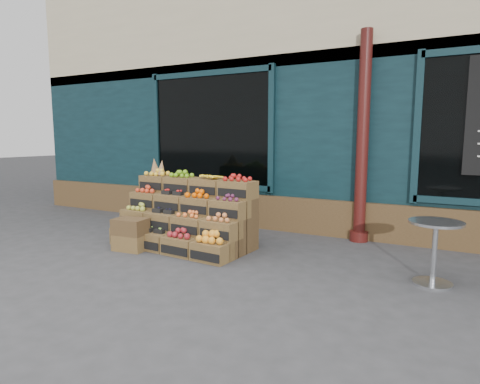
% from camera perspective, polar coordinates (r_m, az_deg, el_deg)
% --- Properties ---
extents(ground, '(60.00, 60.00, 0.00)m').
position_cam_1_polar(ground, '(5.15, -1.69, -10.49)').
color(ground, '#363638').
rests_on(ground, ground).
extents(shop_facade, '(12.00, 6.24, 4.80)m').
position_cam_1_polar(shop_facade, '(9.71, 13.62, 12.17)').
color(shop_facade, black).
rests_on(shop_facade, ground).
extents(crate_display, '(2.13, 1.16, 1.29)m').
position_cam_1_polar(crate_display, '(6.08, -7.66, -3.84)').
color(crate_display, brown).
rests_on(crate_display, ground).
extents(spare_crates, '(0.49, 0.36, 0.46)m').
position_cam_1_polar(spare_crates, '(6.01, -15.29, -5.83)').
color(spare_crates, brown).
rests_on(spare_crates, ground).
extents(bistro_table, '(0.57, 0.57, 0.72)m').
position_cam_1_polar(bistro_table, '(4.89, 25.96, -6.84)').
color(bistro_table, silver).
rests_on(bistro_table, ground).
extents(shopkeeper, '(0.73, 0.55, 1.82)m').
position_cam_1_polar(shopkeeper, '(8.06, -2.15, 2.74)').
color(shopkeeper, '#185529').
rests_on(shopkeeper, ground).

